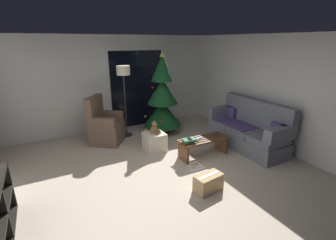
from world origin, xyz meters
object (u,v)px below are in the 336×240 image
object	(u,v)px
floor_lamp	(124,77)
teddy_bear_chestnut	(155,128)
christmas_tree	(162,99)
teddy_bear_honey_by_tree	(145,135)
remote_silver	(199,138)
ottoman	(154,142)
couch	(248,130)
book_stack	(189,141)
coffee_table	(203,144)
remote_graphite	(214,135)
armchair	(105,127)
cardboard_box_taped_mid_floor	(208,183)
remote_black	(198,140)
cell_phone	(189,139)

from	to	relation	value
floor_lamp	teddy_bear_chestnut	world-z (taller)	floor_lamp
christmas_tree	teddy_bear_honey_by_tree	world-z (taller)	christmas_tree
remote_silver	teddy_bear_honey_by_tree	xyz separation A→B (m)	(-0.67, 1.32, -0.28)
ottoman	floor_lamp	bearing A→B (deg)	102.80
couch	book_stack	xyz separation A→B (m)	(-1.58, 0.05, 0.04)
coffee_table	teddy_bear_honey_by_tree	size ratio (longest dim) A/B	3.86
remote_silver	remote_graphite	bearing A→B (deg)	86.24
armchair	remote_graphite	bearing A→B (deg)	-40.05
floor_lamp	teddy_bear_chestnut	size ratio (longest dim) A/B	6.25
teddy_bear_honey_by_tree	cardboard_box_taped_mid_floor	world-z (taller)	cardboard_box_taped_mid_floor
christmas_tree	teddy_bear_honey_by_tree	size ratio (longest dim) A/B	7.34
christmas_tree	floor_lamp	distance (m)	1.12
remote_black	remote_silver	size ratio (longest dim) A/B	1.00
book_stack	floor_lamp	xyz separation A→B (m)	(-0.67, 1.91, 1.07)
ottoman	teddy_bear_honey_by_tree	size ratio (longest dim) A/B	1.54
teddy_bear_chestnut	teddy_bear_honey_by_tree	xyz separation A→B (m)	(0.04, 0.65, -0.41)
couch	armchair	distance (m)	3.36
couch	teddy_bear_chestnut	distance (m)	2.15
christmas_tree	cell_phone	bearing A→B (deg)	-98.08
remote_silver	cardboard_box_taped_mid_floor	bearing A→B (deg)	-30.23
book_stack	floor_lamp	world-z (taller)	floor_lamp
remote_black	christmas_tree	world-z (taller)	christmas_tree
coffee_table	teddy_bear_honey_by_tree	xyz separation A→B (m)	(-0.75, 1.37, -0.14)
book_stack	armchair	xyz separation A→B (m)	(-1.27, 1.73, -0.04)
remote_black	cell_phone	bearing A→B (deg)	58.46
ottoman	cardboard_box_taped_mid_floor	xyz separation A→B (m)	(0.13, -1.80, -0.06)
book_stack	armchair	bearing A→B (deg)	126.23
christmas_tree	coffee_table	bearing A→B (deg)	-84.91
book_stack	christmas_tree	xyz separation A→B (m)	(0.24, 1.65, 0.49)
armchair	ottoman	distance (m)	1.30
christmas_tree	armchair	distance (m)	1.60
cardboard_box_taped_mid_floor	armchair	bearing A→B (deg)	109.60
remote_black	remote_graphite	size ratio (longest dim) A/B	1.00
coffee_table	ottoman	xyz separation A→B (m)	(-0.80, 0.73, -0.06)
remote_silver	cell_phone	bearing A→B (deg)	-76.01
book_stack	remote_graphite	bearing A→B (deg)	6.12
armchair	cardboard_box_taped_mid_floor	world-z (taller)	armchair
christmas_tree	floor_lamp	world-z (taller)	christmas_tree
coffee_table	armchair	xyz separation A→B (m)	(-1.66, 1.70, 0.14)
coffee_table	remote_black	distance (m)	0.22
couch	remote_silver	bearing A→B (deg)	173.75
teddy_bear_honey_by_tree	ottoman	bearing A→B (deg)	-94.58
floor_lamp	cardboard_box_taped_mid_floor	size ratio (longest dim) A/B	3.55
christmas_tree	floor_lamp	xyz separation A→B (m)	(-0.92, 0.26, 0.58)
cardboard_box_taped_mid_floor	remote_graphite	bearing A→B (deg)	48.46
remote_graphite	christmas_tree	bearing A→B (deg)	-112.22
couch	teddy_bear_chestnut	size ratio (longest dim) A/B	6.81
floor_lamp	teddy_bear_honey_by_tree	xyz separation A→B (m)	(0.31, -0.51, -1.38)
remote_graphite	teddy_bear_chestnut	xyz separation A→B (m)	(-1.11, 0.68, 0.12)
remote_silver	teddy_bear_chestnut	distance (m)	0.99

